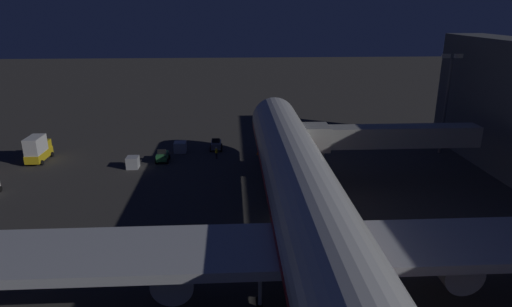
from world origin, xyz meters
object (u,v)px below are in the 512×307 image
ground_crew_marshaller_fwd (216,152)px  traffic_cone_nose_port (287,152)px  cargo_truck_aft (38,149)px  baggage_container_far_row (133,162)px  airliner_at_gate (316,226)px  baggage_tug_spare (216,145)px  traffic_cone_nose_starboard (258,153)px  apron_floodlight_mast (447,96)px  jet_bridge (377,137)px  baggage_tug_lead (163,156)px  baggage_container_mid_row (180,147)px

ground_crew_marshaller_fwd → traffic_cone_nose_port: (-10.52, -1.43, -0.69)m
cargo_truck_aft → baggage_container_far_row: 14.55m
airliner_at_gate → traffic_cone_nose_port: airliner_at_gate is taller
baggage_tug_spare → traffic_cone_nose_port: 11.05m
baggage_tug_spare → traffic_cone_nose_starboard: bearing=156.3°
apron_floodlight_mast → traffic_cone_nose_port: size_ratio=26.83×
jet_bridge → airliner_at_gate: bearing=62.3°
baggage_tug_spare → baggage_tug_lead: (7.49, 5.11, -0.00)m
baggage_container_mid_row → baggage_container_far_row: 8.85m
apron_floodlight_mast → baggage_tug_lead: apron_floodlight_mast is taller
jet_bridge → baggage_container_far_row: 32.57m
jet_bridge → ground_crew_marshaller_fwd: jet_bridge is taller
ground_crew_marshaller_fwd → traffic_cone_nose_starboard: bearing=-166.8°
ground_crew_marshaller_fwd → baggage_tug_lead: bearing=6.8°
cargo_truck_aft → traffic_cone_nose_port: cargo_truck_aft is taller
baggage_tug_lead → baggage_container_far_row: baggage_tug_lead is taller
baggage_container_far_row → ground_crew_marshaller_fwd: 11.83m
cargo_truck_aft → ground_crew_marshaller_fwd: (-25.39, 0.21, -0.91)m
apron_floodlight_mast → ground_crew_marshaller_fwd: 34.71m
cargo_truck_aft → baggage_tug_spare: bearing=-171.0°
baggage_tug_spare → baggage_container_mid_row: bearing=9.1°
jet_bridge → baggage_container_far_row: jet_bridge is taller
baggage_tug_lead → baggage_tug_spare: bearing=-145.7°
airliner_at_gate → apron_floodlight_mast: (-25.50, -33.62, 2.84)m
baggage_container_mid_row → traffic_cone_nose_port: (-16.11, 1.90, -0.52)m
baggage_container_mid_row → traffic_cone_nose_starboard: 11.87m
apron_floodlight_mast → traffic_cone_nose_starboard: apron_floodlight_mast is taller
cargo_truck_aft → baggage_tug_spare: (-25.22, -3.98, -1.10)m
baggage_tug_lead → traffic_cone_nose_starboard: bearing=-170.3°
baggage_tug_spare → baggage_container_mid_row: 5.49m
apron_floodlight_mast → baggage_tug_lead: bearing=2.5°
jet_bridge → traffic_cone_nose_starboard: bearing=-40.1°
traffic_cone_nose_starboard → airliner_at_gate: bearing=93.7°
jet_bridge → baggage_container_mid_row: (25.66, -13.67, -5.19)m
cargo_truck_aft → jet_bridge: bearing=166.9°
cargo_truck_aft → traffic_cone_nose_starboard: (-31.50, -1.22, -1.61)m
baggage_container_mid_row → ground_crew_marshaller_fwd: size_ratio=1.07×
baggage_tug_spare → baggage_container_mid_row: size_ratio=1.49×
baggage_container_mid_row → ground_crew_marshaller_fwd: ground_crew_marshaller_fwd is taller
traffic_cone_nose_port → cargo_truck_aft: bearing=1.9°
baggage_tug_lead → traffic_cone_nose_starboard: (-13.77, -2.35, -0.51)m
airliner_at_gate → apron_floodlight_mast: airliner_at_gate is taller
baggage_container_mid_row → ground_crew_marshaller_fwd: (-5.59, 3.33, 0.18)m
airliner_at_gate → cargo_truck_aft: size_ratio=13.42×
baggage_tug_lead → baggage_container_mid_row: size_ratio=1.44×
ground_crew_marshaller_fwd → traffic_cone_nose_port: bearing=-172.2°
cargo_truck_aft → apron_floodlight_mast: bearing=-179.3°
jet_bridge → traffic_cone_nose_starboard: size_ratio=39.79×
baggage_container_mid_row → baggage_container_far_row: bearing=49.5°
jet_bridge → traffic_cone_nose_port: (9.55, -11.77, -5.71)m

